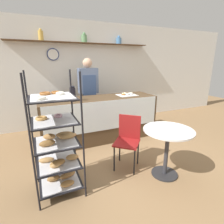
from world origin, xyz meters
name	(u,v)px	position (x,y,z in m)	size (l,w,h in m)	color
ground_plane	(120,161)	(0.00, 0.00, 0.00)	(14.00, 14.00, 0.00)	olive
back_wall	(84,74)	(0.00, 2.26, 1.36)	(10.00, 0.30, 2.70)	white
display_counter	(100,119)	(0.00, 1.04, 0.48)	(2.51, 0.73, 0.95)	#4C3823
pastry_rack	(57,143)	(-1.06, -0.30, 0.69)	(0.58, 0.58, 1.60)	black
person_worker	(88,92)	(-0.05, 1.67, 0.98)	(0.46, 0.23, 1.78)	#282833
cafe_table	(167,141)	(0.46, -0.62, 0.57)	(0.73, 0.73, 0.75)	#262628
cafe_chair	(128,136)	(0.06, -0.15, 0.52)	(0.54, 0.54, 0.86)	black
coffee_carafe	(73,94)	(-0.59, 0.93, 1.10)	(0.11, 0.11, 0.30)	black
donut_tray_counter	(126,94)	(0.68, 1.06, 0.97)	(0.43, 0.35, 0.05)	white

